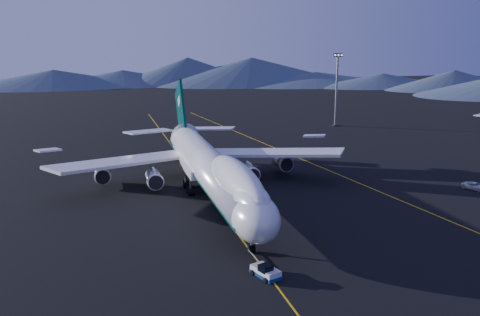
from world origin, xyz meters
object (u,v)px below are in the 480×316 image
object	(u,v)px
floodlight_mast	(336,90)
pushback_tug	(266,272)
service_van	(475,186)
boeing_747	(210,167)

from	to	relation	value
floodlight_mast	pushback_tug	bearing A→B (deg)	-119.49
service_van	floodlight_mast	bearing A→B (deg)	62.64
service_van	floodlight_mast	size ratio (longest dim) A/B	0.21
pushback_tug	floodlight_mast	size ratio (longest dim) A/B	0.20
service_van	pushback_tug	bearing A→B (deg)	-176.29
service_van	floodlight_mast	world-z (taller)	floodlight_mast
boeing_747	floodlight_mast	bearing A→B (deg)	49.66
boeing_747	floodlight_mast	distance (m)	87.67
pushback_tug	floodlight_mast	distance (m)	116.48
boeing_747	service_van	distance (m)	51.70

